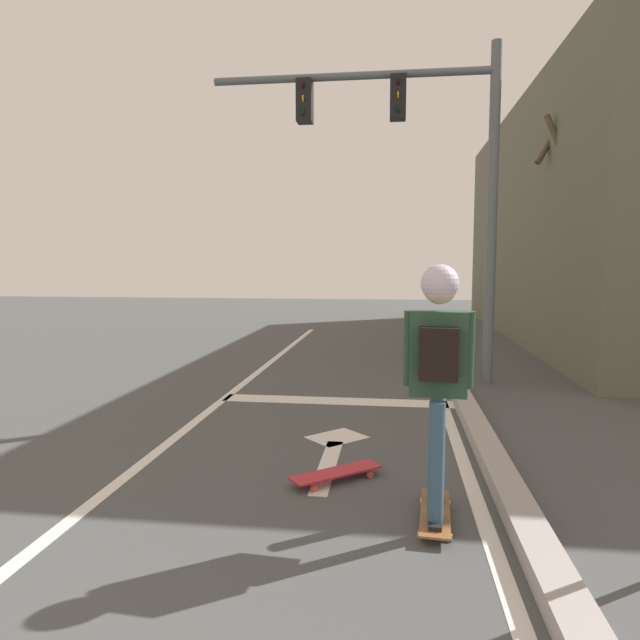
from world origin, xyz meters
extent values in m
cube|color=silver|center=(0.36, 6.00, 0.00)|extent=(0.12, 20.00, 0.01)
cube|color=silver|center=(3.31, 6.00, 0.00)|extent=(0.12, 20.00, 0.01)
cube|color=silver|center=(1.91, 7.84, 0.00)|extent=(3.10, 0.40, 0.01)
cube|color=silver|center=(2.07, 5.41, 0.00)|extent=(0.16, 1.40, 0.01)
cube|color=silver|center=(2.07, 6.26, 0.00)|extent=(0.71, 0.71, 0.01)
cube|color=#9E9895|center=(3.56, 6.00, 0.07)|extent=(0.24, 24.00, 0.14)
cube|color=brown|center=(2.97, 4.39, 0.07)|extent=(0.27, 0.82, 0.02)
cube|color=#B2B2B7|center=(2.99, 4.67, 0.05)|extent=(0.17, 0.06, 0.01)
cylinder|color=silver|center=(2.89, 4.67, 0.02)|extent=(0.03, 0.05, 0.05)
cylinder|color=silver|center=(3.09, 4.66, 0.02)|extent=(0.03, 0.05, 0.05)
cube|color=#B2B2B7|center=(2.95, 4.12, 0.05)|extent=(0.17, 0.06, 0.01)
cylinder|color=silver|center=(2.85, 4.13, 0.02)|extent=(0.03, 0.05, 0.05)
cylinder|color=silver|center=(3.04, 4.11, 0.02)|extent=(0.03, 0.05, 0.05)
cylinder|color=#32526D|center=(2.98, 4.59, 0.50)|extent=(0.11, 0.11, 0.85)
cube|color=black|center=(2.98, 4.59, 0.09)|extent=(0.11, 0.25, 0.03)
cylinder|color=#32526D|center=(2.95, 4.20, 0.50)|extent=(0.11, 0.11, 0.85)
cube|color=black|center=(2.95, 4.20, 0.09)|extent=(0.11, 0.25, 0.03)
cube|color=#294732|center=(2.97, 4.39, 1.22)|extent=(0.41, 0.21, 0.59)
cylinder|color=#294732|center=(2.76, 4.44, 1.24)|extent=(0.07, 0.09, 0.54)
cylinder|color=#294732|center=(3.18, 4.41, 1.24)|extent=(0.07, 0.10, 0.54)
sphere|color=beige|center=(2.97, 4.39, 1.68)|extent=(0.23, 0.23, 0.23)
sphere|color=silver|center=(2.97, 4.39, 1.71)|extent=(0.26, 0.26, 0.26)
cube|color=black|center=(2.96, 4.25, 1.24)|extent=(0.27, 0.16, 0.36)
cube|color=#B3242F|center=(2.19, 5.05, 0.08)|extent=(0.77, 0.69, 0.02)
cube|color=#B2B2B7|center=(2.40, 5.23, 0.06)|extent=(0.15, 0.16, 0.01)
cylinder|color=#C53C2A|center=(2.34, 5.31, 0.03)|extent=(0.06, 0.06, 0.06)
cylinder|color=#C53C2A|center=(2.47, 5.15, 0.03)|extent=(0.06, 0.06, 0.06)
cube|color=#B2B2B7|center=(1.97, 4.87, 0.06)|extent=(0.15, 0.16, 0.01)
cylinder|color=#C53C2A|center=(1.90, 4.95, 0.03)|extent=(0.06, 0.06, 0.06)
cylinder|color=#C53C2A|center=(2.03, 4.79, 0.03)|extent=(0.06, 0.06, 0.06)
cylinder|color=slate|center=(4.11, 9.34, 2.56)|extent=(0.16, 0.16, 5.11)
cylinder|color=slate|center=(1.96, 9.34, 4.70)|extent=(4.30, 0.12, 0.12)
cube|color=black|center=(2.67, 9.34, 4.35)|extent=(0.24, 0.28, 0.64)
cylinder|color=#3A0605|center=(2.67, 9.19, 4.55)|extent=(0.02, 0.10, 0.10)
cylinder|color=yellow|center=(2.67, 9.19, 4.35)|extent=(0.02, 0.10, 0.10)
cylinder|color=black|center=(2.67, 9.19, 4.15)|extent=(0.02, 0.10, 0.10)
cube|color=black|center=(1.24, 9.34, 4.35)|extent=(0.24, 0.28, 0.64)
cylinder|color=#3A0605|center=(1.24, 9.19, 4.55)|extent=(0.02, 0.10, 0.10)
cylinder|color=yellow|center=(1.24, 9.19, 4.35)|extent=(0.02, 0.10, 0.10)
cylinder|color=black|center=(1.24, 9.19, 4.15)|extent=(0.02, 0.10, 0.10)
cylinder|color=brown|center=(5.64, 11.38, 1.89)|extent=(0.32, 0.32, 3.78)
cylinder|color=brown|center=(5.88, 11.55, 4.13)|extent=(0.56, 0.74, 0.95)
cylinder|color=brown|center=(5.46, 11.62, 4.06)|extent=(0.59, 0.47, 0.81)
cylinder|color=brown|center=(5.46, 11.13, 4.06)|extent=(0.45, 0.36, 0.88)
camera|label=1|loc=(2.65, 0.44, 1.84)|focal=31.63mm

